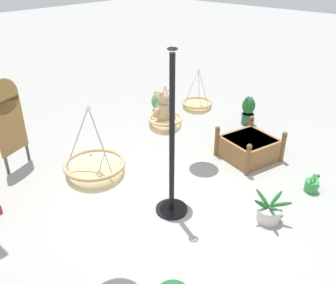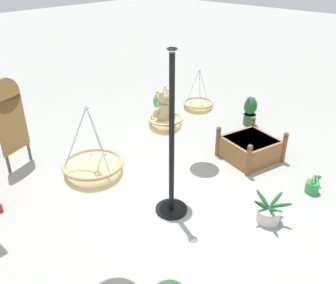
# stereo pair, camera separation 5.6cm
# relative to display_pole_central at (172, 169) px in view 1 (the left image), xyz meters

# --- Properties ---
(ground_plane) EXTENTS (40.00, 40.00, 0.00)m
(ground_plane) POSITION_rel_display_pole_central_xyz_m (0.13, 0.15, -0.68)
(ground_plane) COLOR #9E9E99
(display_pole_central) EXTENTS (0.44, 0.44, 2.25)m
(display_pole_central) POSITION_rel_display_pole_central_xyz_m (0.00, 0.00, 0.00)
(display_pole_central) COLOR black
(display_pole_central) RESTS_ON ground
(hanging_basket_with_teddy) EXTENTS (0.46, 0.46, 0.66)m
(hanging_basket_with_teddy) POSITION_rel_display_pole_central_xyz_m (0.15, 0.25, 0.52)
(hanging_basket_with_teddy) COLOR tan
(teddy_bear) EXTENTS (0.33, 0.30, 0.47)m
(teddy_bear) POSITION_rel_display_pole_central_xyz_m (0.15, 0.27, 0.72)
(teddy_bear) COLOR tan
(hanging_basket_left_high) EXTENTS (0.58, 0.58, 0.80)m
(hanging_basket_left_high) POSITION_rel_display_pole_central_xyz_m (-1.33, -0.21, 0.66)
(hanging_basket_left_high) COLOR tan
(hanging_basket_right_low) EXTENTS (0.49, 0.49, 0.71)m
(hanging_basket_right_low) POSITION_rel_display_pole_central_xyz_m (1.27, 0.59, 0.34)
(hanging_basket_right_low) COLOR tan
(wooden_planter_box) EXTENTS (1.07, 1.04, 0.56)m
(wooden_planter_box) POSITION_rel_display_pole_central_xyz_m (1.99, -0.02, -0.47)
(wooden_planter_box) COLOR olive
(wooden_planter_box) RESTS_ON ground
(potted_plant_flowering_red) EXTENTS (0.50, 0.51, 0.38)m
(potted_plant_flowering_red) POSITION_rel_display_pole_central_xyz_m (-0.23, 1.39, -0.52)
(potted_plant_flowering_red) COLOR #AD563D
(potted_plant_flowering_red) RESTS_ON ground
(potted_plant_tall_leafy) EXTENTS (0.27, 0.27, 0.62)m
(potted_plant_tall_leafy) POSITION_rel_display_pole_central_xyz_m (3.21, 0.74, -0.37)
(potted_plant_tall_leafy) COLOR #2D5638
(potted_plant_tall_leafy) RESTS_ON ground
(potted_plant_bushy_green) EXTENTS (0.28, 0.28, 0.67)m
(potted_plant_bushy_green) POSITION_rel_display_pole_central_xyz_m (2.06, 2.21, -0.33)
(potted_plant_bushy_green) COLOR beige
(potted_plant_bushy_green) RESTS_ON ground
(potted_plant_small_succulent) EXTENTS (0.49, 0.53, 0.38)m
(potted_plant_small_succulent) POSITION_rel_display_pole_central_xyz_m (0.72, -1.09, -0.54)
(potted_plant_small_succulent) COLOR beige
(potted_plant_small_succulent) RESTS_ON ground
(display_sign_board) EXTENTS (0.54, 0.22, 1.52)m
(display_sign_board) POSITION_rel_display_pole_central_xyz_m (-0.85, 2.68, 0.22)
(display_sign_board) COLOR olive
(display_sign_board) RESTS_ON ground
(watering_can) EXTENTS (0.35, 0.20, 0.30)m
(watering_can) POSITION_rel_display_pole_central_xyz_m (1.76, -1.25, -0.58)
(watering_can) COLOR #338C3F
(watering_can) RESTS_ON ground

